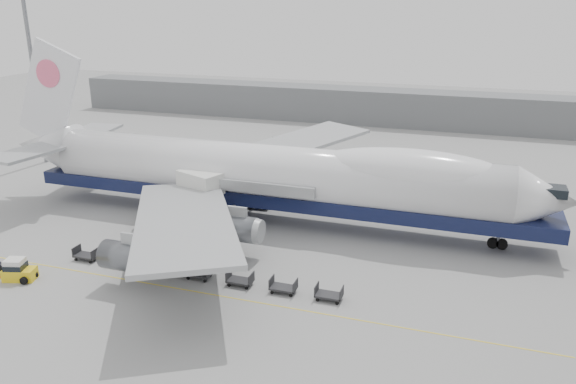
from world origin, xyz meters
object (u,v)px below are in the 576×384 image
(airliner, at_px, (274,174))
(baggage_tug, at_px, (18,270))
(catering_truck, at_px, (201,195))
(ground_worker, at_px, (0,268))

(airliner, height_order, baggage_tug, airliner)
(catering_truck, height_order, ground_worker, catering_truck)
(airliner, relative_size, ground_worker, 35.28)
(catering_truck, bearing_deg, airliner, 46.13)
(baggage_tug, bearing_deg, airliner, 34.75)
(airliner, xyz_separation_m, ground_worker, (-19.02, -21.24, -4.67))
(baggage_tug, xyz_separation_m, ground_worker, (-1.88, -0.17, 0.05))
(baggage_tug, bearing_deg, catering_truck, 45.01)
(airliner, xyz_separation_m, baggage_tug, (-17.13, -21.08, -4.72))
(airliner, height_order, ground_worker, airliner)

